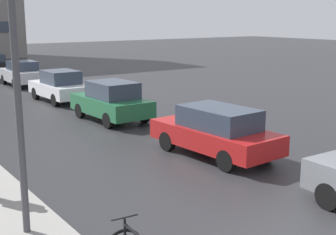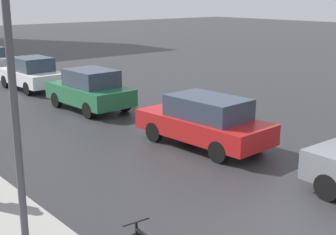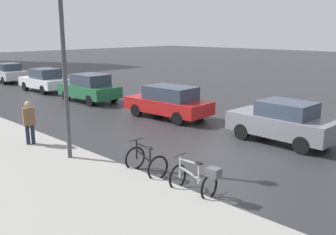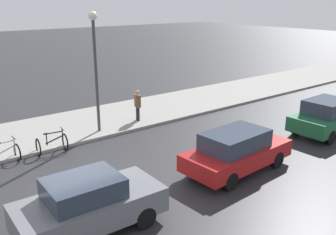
# 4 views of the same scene
# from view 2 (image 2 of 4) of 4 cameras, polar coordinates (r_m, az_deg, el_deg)

# --- Properties ---
(ground_plane) EXTENTS (140.00, 140.00, 0.00)m
(ground_plane) POSITION_cam_2_polar(r_m,az_deg,el_deg) (9.95, 16.45, -13.40)
(ground_plane) COLOR #28282B
(car_red) EXTENTS (2.09, 4.49, 1.59)m
(car_red) POSITION_cam_2_polar(r_m,az_deg,el_deg) (14.55, 4.49, -0.40)
(car_red) COLOR #AD1919
(car_red) RESTS_ON ground
(car_green) EXTENTS (2.00, 4.04, 1.68)m
(car_green) POSITION_cam_2_polar(r_m,az_deg,el_deg) (19.49, -9.47, 3.38)
(car_green) COLOR #1E6038
(car_green) RESTS_ON ground
(car_white) EXTENTS (1.98, 4.16, 1.62)m
(car_white) POSITION_cam_2_polar(r_m,az_deg,el_deg) (24.46, -16.25, 5.17)
(car_white) COLOR silver
(car_white) RESTS_ON ground
(streetlamp) EXTENTS (0.39, 0.39, 5.66)m
(streetlamp) POSITION_cam_2_polar(r_m,az_deg,el_deg) (8.50, -18.76, 7.81)
(streetlamp) COLOR #424247
(streetlamp) RESTS_ON ground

